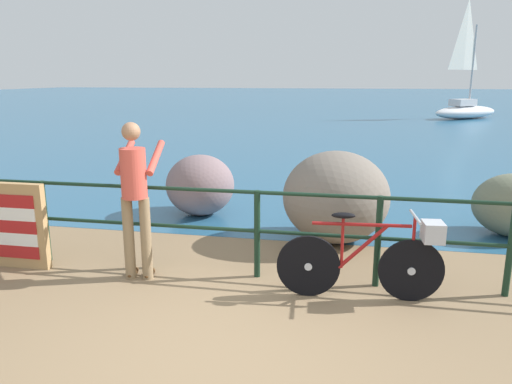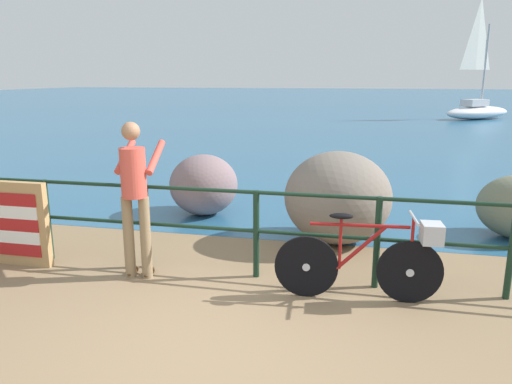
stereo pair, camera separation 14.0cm
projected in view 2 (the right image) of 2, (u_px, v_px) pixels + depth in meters
The scene contains 9 objects.
ground_plane at pixel (338, 126), 23.03m from camera, with size 120.00×120.00×0.10m, color #846B4C.
sea_surface at pixel (352, 99), 49.55m from camera, with size 120.00×90.00×0.01m, color #285B7F.
promenade_railing at pixel (256, 224), 5.43m from camera, with size 8.06×0.07×1.02m.
bicycle at pixel (373, 258), 4.88m from camera, with size 1.70×0.48×0.92m.
person_at_railing at pixel (135, 193), 5.36m from camera, with size 0.48×0.65×1.78m.
folded_deckchair_stack at pixel (17, 224), 5.82m from camera, with size 0.84×0.10×1.04m.
breakwater_boulder_main at pixel (338, 197), 6.62m from camera, with size 1.46×1.46×1.27m.
breakwater_boulder_left at pixel (204, 185), 8.00m from camera, with size 1.13×1.14×1.00m.
sailboat at pixel (477, 106), 25.86m from camera, with size 4.25×3.77×6.16m.
Camera 2 is at (1.11, -3.43, 2.25)m, focal length 33.87 mm.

